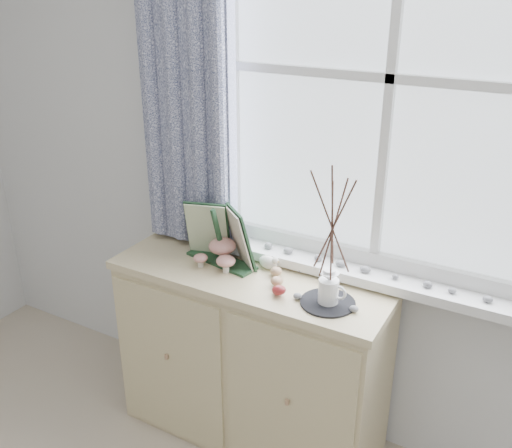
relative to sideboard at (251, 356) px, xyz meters
The scene contains 8 objects.
sideboard is the anchor object (origin of this frame).
botanical_book 0.58m from the sideboard, behind, with size 0.39×0.13×0.27m, color #1C3C23, non-canonical shape.
toadstool_cluster 0.51m from the sideboard, behind, with size 0.19×0.17×0.11m.
wooden_eggs 0.47m from the sideboard, 16.57° to the right, with size 0.13×0.17×0.06m.
songbird_figurine 0.46m from the sideboard, 58.39° to the left, with size 0.12×0.06×0.06m, color white, non-canonical shape.
crocheted_doily 0.57m from the sideboard, 10.31° to the right, with size 0.21×0.21×0.01m, color black.
twig_pitcher 0.85m from the sideboard, 10.31° to the right, with size 0.22×0.22×0.58m.
sideboard_pebbles 0.53m from the sideboard, ahead, with size 0.33×0.23×0.02m.
Camera 1 is at (0.89, -0.06, 1.99)m, focal length 40.00 mm.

